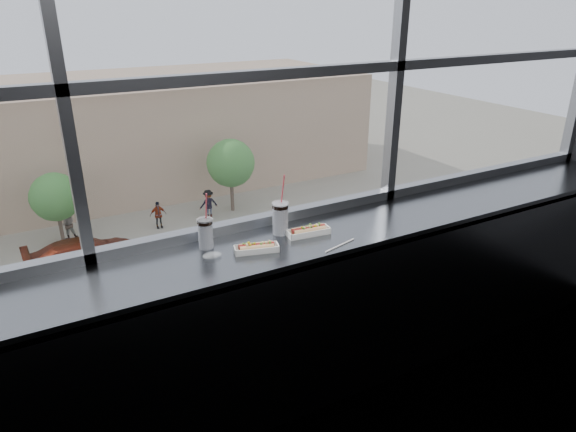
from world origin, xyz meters
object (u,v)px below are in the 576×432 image
soda_cup_left (205,232)px  pedestrian_d (208,201)px  car_near_e (369,257)px  pedestrian_c (158,212)px  hotdog_tray_right (309,231)px  tree_right (231,163)px  car_near_d (251,289)px  wrapper (212,255)px  car_far_b (84,250)px  pedestrian_b (67,221)px  soda_cup_right (280,217)px  car_near_c (61,344)px  hotdog_tray_left (256,248)px  tree_center (55,197)px  loose_straw (340,245)px

soda_cup_left → pedestrian_d: size_ratio=0.14×
car_near_e → pedestrian_c: 13.93m
hotdog_tray_right → pedestrian_d: (9.25, 27.95, -10.94)m
tree_right → soda_cup_left: bearing=-112.5°
hotdog_tray_right → car_near_d: bearing=73.2°
wrapper → car_far_b: size_ratio=0.01×
wrapper → car_far_b: bearing=86.6°
hotdog_tray_right → pedestrian_b: bearing=95.1°
soda_cup_right → car_near_e: soda_cup_right is taller
car_near_d → car_near_c: (-8.14, 0.00, -0.09)m
soda_cup_right → pedestrian_b: bearing=88.6°
hotdog_tray_right → tree_right: (11.09, 28.27, -8.70)m
hotdog_tray_left → soda_cup_left: soda_cup_left is taller
wrapper → car_near_c: bearing=92.2°
hotdog_tray_left → wrapper: (-0.24, 0.06, -0.01)m
soda_cup_right → pedestrian_d: (9.39, 27.85, -11.02)m
car_near_e → tree_center: tree_center is taller
car_near_e → car_near_c: bearing=96.4°
loose_straw → car_near_d: size_ratio=0.04×
car_near_e → pedestrian_c: size_ratio=3.14×
soda_cup_left → car_near_d: bearing=65.0°
car_near_c → tree_right: 17.35m
hotdog_tray_right → pedestrian_c: size_ratio=0.12×
tree_center → car_far_b: bearing=-80.2°
tree_right → tree_center: bearing=-180.0°
hotdog_tray_left → tree_center: hotdog_tray_left is taller
car_near_d → car_far_b: size_ratio=1.00×
hotdog_tray_right → tree_center: 29.71m
soda_cup_right → car_far_b: bearing=87.6°
car_near_d → car_near_c: 8.14m
car_near_d → pedestrian_c: 11.57m
hotdog_tray_left → car_near_e: (14.01, 16.32, -10.95)m
hotdog_tray_right → soda_cup_left: bearing=173.6°
tree_right → pedestrian_d: bearing=-170.1°
car_near_e → pedestrian_d: 12.47m
car_near_d → tree_right: (4.17, 12.00, 2.22)m
soda_cup_left → tree_center: size_ratio=0.07×
car_near_c → tree_center: 12.23m
car_near_e → pedestrian_b: 18.12m
loose_straw → tree_right: 31.75m
hotdog_tray_left → pedestrian_d: bearing=86.5°
wrapper → car_near_d: size_ratio=0.01×
car_far_b → tree_right: 11.21m
hotdog_tray_left → car_far_b: 26.69m
car_near_e → loose_straw: bearing=147.0°
loose_straw → tree_center: bearing=74.8°
loose_straw → car_near_c: bearing=79.5°
tree_right → wrapper: bearing=-112.5°
loose_straw → tree_center: size_ratio=0.05×
car_far_b → car_near_c: size_ratio=1.09×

